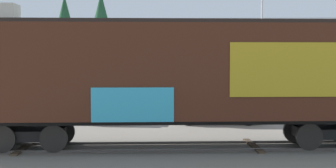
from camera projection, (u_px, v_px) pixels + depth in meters
ground_plane at (198, 147)px, 15.66m from camera, size 260.00×260.00×0.00m
track at (162, 146)px, 15.65m from camera, size 59.94×6.22×0.08m
freight_car at (182, 73)px, 15.54m from camera, size 15.98×4.13×4.51m
flagpole at (260, 18)px, 28.76m from camera, size 1.12×1.28×9.05m
hillside at (187, 53)px, 73.03m from camera, size 124.01×32.38×13.31m
parked_car_white at (92, 106)px, 22.23m from camera, size 4.74×2.10×1.57m
parked_car_silver at (215, 105)px, 21.80m from camera, size 4.15×1.90×1.73m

